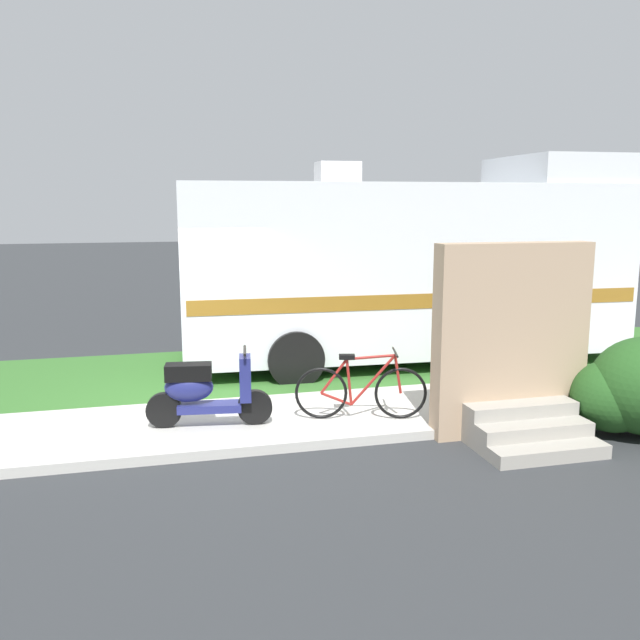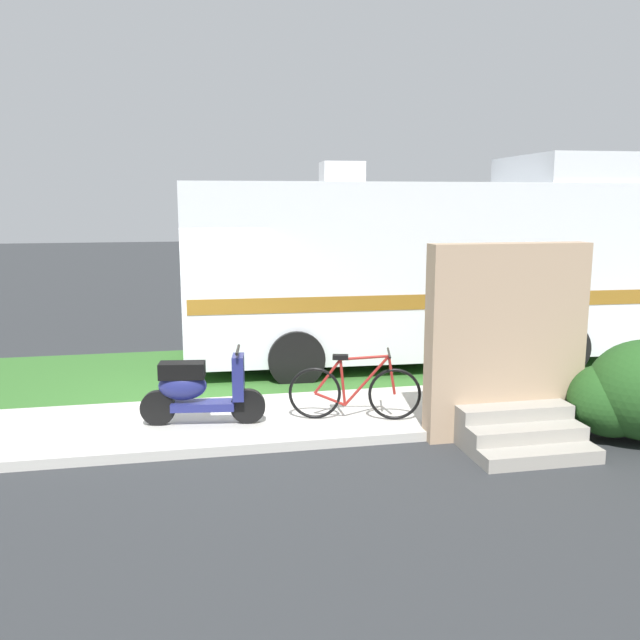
{
  "view_description": "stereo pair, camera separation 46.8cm",
  "coord_description": "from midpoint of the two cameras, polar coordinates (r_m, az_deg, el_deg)",
  "views": [
    {
      "loc": [
        -0.42,
        -9.46,
        2.9
      ],
      "look_at": [
        2.04,
        0.3,
        1.1
      ],
      "focal_mm": 37.61,
      "sensor_mm": 36.0,
      "label": 1
    },
    {
      "loc": [
        0.04,
        -9.57,
        2.9
      ],
      "look_at": [
        2.04,
        0.3,
        1.1
      ],
      "focal_mm": 37.61,
      "sensor_mm": 36.0,
      "label": 2
    }
  ],
  "objects": [
    {
      "name": "pickup_truck_near",
      "position": [
        16.7,
        11.93,
        3.12
      ],
      "size": [
        5.16,
        2.27,
        1.72
      ],
      "color": "#B7B29E",
      "rests_on": "ground"
    },
    {
      "name": "motorhome_rv",
      "position": [
        12.04,
        8.89,
        4.56
      ],
      "size": [
        7.82,
        2.98,
        3.69
      ],
      "color": "silver",
      "rests_on": "ground"
    },
    {
      "name": "grass_strip",
      "position": [
        11.38,
        -10.18,
        -4.58
      ],
      "size": [
        24.0,
        3.4,
        0.08
      ],
      "color": "#336628",
      "rests_on": "ground"
    },
    {
      "name": "scooter",
      "position": [
        8.51,
        -8.8,
        -5.81
      ],
      "size": [
        1.56,
        0.53,
        0.97
      ],
      "color": "black",
      "rests_on": "ground"
    },
    {
      "name": "ground_plane",
      "position": [
        9.95,
        -9.95,
        -6.97
      ],
      "size": [
        80.0,
        80.0,
        0.0
      ],
      "primitive_type": "plane",
      "color": "#2D3033"
    },
    {
      "name": "sidewalk",
      "position": [
        8.79,
        -9.73,
        -8.86
      ],
      "size": [
        24.0,
        2.0,
        0.12
      ],
      "color": "beige",
      "rests_on": "ground"
    },
    {
      "name": "bicycle",
      "position": [
        8.64,
        4.52,
        -6.02
      ],
      "size": [
        1.66,
        0.59,
        0.89
      ],
      "color": "black",
      "rests_on": "ground"
    },
    {
      "name": "porch_steps",
      "position": [
        8.51,
        17.36,
        -3.46
      ],
      "size": [
        2.0,
        1.26,
        2.4
      ],
      "color": "#9E998E",
      "rests_on": "ground"
    },
    {
      "name": "bottle_green",
      "position": [
        9.55,
        18.58,
        -6.63
      ],
      "size": [
        0.06,
        0.06,
        0.26
      ],
      "color": "brown",
      "rests_on": "ground"
    }
  ]
}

